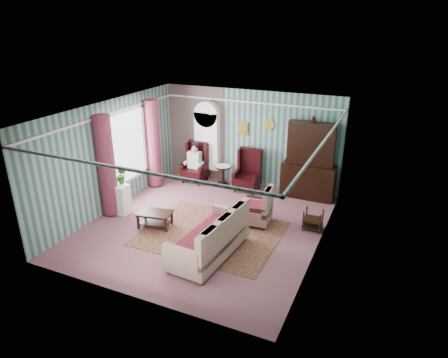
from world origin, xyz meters
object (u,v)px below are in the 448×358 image
at_px(seated_woman, 195,164).
at_px(coffee_table, 155,219).
at_px(sofa, 208,237).
at_px(dresser_hutch, 310,158).
at_px(plant_stand, 119,199).
at_px(nest_table, 313,219).
at_px(bookcase, 207,145).
at_px(wingback_right, 247,171).
at_px(floral_armchair, 256,204).
at_px(wingback_left, 195,163).
at_px(round_side_table, 223,175).

relative_size(seated_woman, coffee_table, 1.44).
xyz_separation_m(seated_woman, sofa, (2.27, -3.63, -0.12)).
relative_size(dresser_hutch, plant_stand, 2.95).
relative_size(seated_woman, nest_table, 2.19).
relative_size(bookcase, dresser_hutch, 0.95).
xyz_separation_m(nest_table, coffee_table, (-3.58, -1.47, -0.07)).
relative_size(bookcase, plant_stand, 2.80).
height_order(dresser_hutch, plant_stand, dresser_hutch).
bearing_deg(seated_woman, nest_table, -20.85).
height_order(bookcase, plant_stand, bookcase).
distance_m(wingback_right, nest_table, 2.81).
xyz_separation_m(wingback_right, coffee_table, (-1.26, -3.02, -0.42)).
distance_m(dresser_hutch, floral_armchair, 2.33).
height_order(wingback_left, floral_armchair, wingback_left).
relative_size(nest_table, sofa, 0.25).
relative_size(wingback_left, seated_woman, 1.06).
bearing_deg(seated_woman, round_side_table, 9.46).
bearing_deg(dresser_hutch, floral_armchair, -111.40).
bearing_deg(floral_armchair, wingback_left, 51.46).
bearing_deg(sofa, plant_stand, 78.43).
bearing_deg(sofa, dresser_hutch, -13.09).
bearing_deg(sofa, wingback_right, 12.55).
bearing_deg(wingback_left, round_side_table, 9.46).
bearing_deg(round_side_table, coffee_table, -97.35).
height_order(bookcase, nest_table, bookcase).
xyz_separation_m(floral_armchair, coffee_table, (-2.19, -1.20, -0.32)).
height_order(plant_stand, coffee_table, plant_stand).
height_order(dresser_hutch, seated_woman, dresser_hutch).
xyz_separation_m(wingback_right, round_side_table, (-0.85, 0.15, -0.33)).
height_order(wingback_left, plant_stand, wingback_left).
height_order(wingback_left, nest_table, wingback_left).
height_order(seated_woman, floral_armchair, seated_woman).
xyz_separation_m(dresser_hutch, round_side_table, (-2.60, -0.12, -0.88)).
relative_size(bookcase, floral_armchair, 2.16).
bearing_deg(nest_table, coffee_table, -157.71).
relative_size(dresser_hutch, round_side_table, 3.93).
bearing_deg(wingback_left, seated_woman, 0.00).
relative_size(dresser_hutch, sofa, 1.11).
xyz_separation_m(round_side_table, sofa, (1.37, -3.78, 0.17)).
relative_size(plant_stand, sofa, 0.37).
relative_size(bookcase, round_side_table, 3.73).
relative_size(round_side_table, sofa, 0.28).
bearing_deg(wingback_left, wingback_right, 0.00).
xyz_separation_m(bookcase, dresser_hutch, (3.25, -0.12, 0.06)).
xyz_separation_m(sofa, coffee_table, (-1.77, 0.61, -0.27)).
distance_m(dresser_hutch, seated_woman, 3.56).
relative_size(wingback_right, seated_woman, 1.06).
xyz_separation_m(wingback_left, plant_stand, (-0.80, -2.75, -0.22)).
height_order(seated_woman, sofa, seated_woman).
distance_m(dresser_hutch, wingback_right, 1.86).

